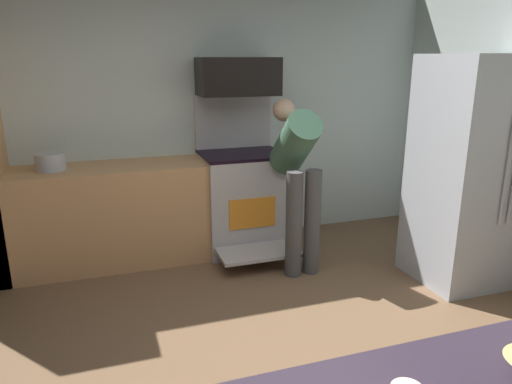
{
  "coord_description": "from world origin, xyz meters",
  "views": [
    {
      "loc": [
        -0.82,
        -2.25,
        1.82
      ],
      "look_at": [
        0.03,
        0.3,
        1.05
      ],
      "focal_mm": 33.16,
      "sensor_mm": 36.0,
      "label": 1
    }
  ],
  "objects_px": {
    "microwave": "(238,76)",
    "refrigerator": "(473,172)",
    "stock_pot": "(50,162)",
    "person_cook": "(297,170)",
    "oven_range": "(242,198)"
  },
  "relations": [
    {
      "from": "microwave",
      "to": "refrigerator",
      "type": "relative_size",
      "value": 0.4
    },
    {
      "from": "stock_pot",
      "to": "person_cook",
      "type": "bearing_deg",
      "value": -17.16
    },
    {
      "from": "refrigerator",
      "to": "person_cook",
      "type": "bearing_deg",
      "value": 153.43
    },
    {
      "from": "microwave",
      "to": "stock_pot",
      "type": "bearing_deg",
      "value": -177.26
    },
    {
      "from": "oven_range",
      "to": "stock_pot",
      "type": "distance_m",
      "value": 1.74
    },
    {
      "from": "oven_range",
      "to": "person_cook",
      "type": "relative_size",
      "value": 1.01
    },
    {
      "from": "person_cook",
      "to": "microwave",
      "type": "bearing_deg",
      "value": 114.32
    },
    {
      "from": "microwave",
      "to": "person_cook",
      "type": "distance_m",
      "value": 1.07
    },
    {
      "from": "oven_range",
      "to": "refrigerator",
      "type": "height_order",
      "value": "refrigerator"
    },
    {
      "from": "refrigerator",
      "to": "person_cook",
      "type": "height_order",
      "value": "refrigerator"
    },
    {
      "from": "microwave",
      "to": "stock_pot",
      "type": "xyz_separation_m",
      "value": [
        -1.67,
        -0.08,
        -0.67
      ]
    },
    {
      "from": "person_cook",
      "to": "refrigerator",
      "type": "bearing_deg",
      "value": -26.57
    },
    {
      "from": "microwave",
      "to": "stock_pot",
      "type": "relative_size",
      "value": 3.02
    },
    {
      "from": "person_cook",
      "to": "stock_pot",
      "type": "relative_size",
      "value": 5.98
    },
    {
      "from": "oven_range",
      "to": "refrigerator",
      "type": "xyz_separation_m",
      "value": [
        1.59,
        -1.24,
        0.42
      ]
    }
  ]
}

